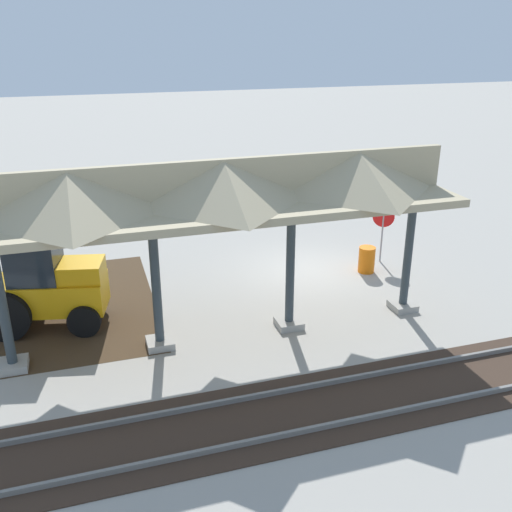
# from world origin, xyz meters

# --- Properties ---
(ground_plane) EXTENTS (120.00, 120.00, 0.00)m
(ground_plane) POSITION_xyz_m (0.00, 0.00, 0.00)
(ground_plane) COLOR #9E998E
(dirt_work_zone) EXTENTS (8.05, 7.00, 0.01)m
(dirt_work_zone) POSITION_xyz_m (9.40, 0.45, 0.00)
(dirt_work_zone) COLOR #42301E
(dirt_work_zone) RESTS_ON ground
(platform_canopy) EXTENTS (12.09, 3.20, 4.90)m
(platform_canopy) POSITION_xyz_m (3.77, 3.55, 4.16)
(platform_canopy) COLOR #9E998E
(platform_canopy) RESTS_ON ground
(rail_tracks) EXTENTS (60.00, 2.58, 0.15)m
(rail_tracks) POSITION_xyz_m (0.00, 7.24, 0.03)
(rail_tracks) COLOR slate
(rail_tracks) RESTS_ON ground
(stop_sign) EXTENTS (0.65, 0.44, 2.07)m
(stop_sign) POSITION_xyz_m (-2.87, -0.02, 1.48)
(stop_sign) COLOR gray
(stop_sign) RESTS_ON ground
(backhoe) EXTENTS (5.23, 2.32, 2.82)m
(backhoe) POSITION_xyz_m (8.51, 1.46, 1.27)
(backhoe) COLOR orange
(backhoe) RESTS_ON ground
(traffic_barrel) EXTENTS (0.56, 0.56, 0.90)m
(traffic_barrel) POSITION_xyz_m (-1.94, 0.68, 0.45)
(traffic_barrel) COLOR orange
(traffic_barrel) RESTS_ON ground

